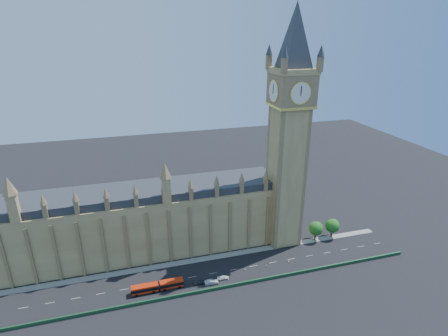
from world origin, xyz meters
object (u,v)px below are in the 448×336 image
object	(u,v)px
red_bus	(157,286)
car_white	(223,278)
car_grey	(200,282)
car_silver	(212,282)

from	to	relation	value
red_bus	car_white	xyz separation A→B (m)	(23.48, -0.56, -0.98)
car_grey	car_white	size ratio (longest dim) A/B	1.07
car_grey	car_silver	size ratio (longest dim) A/B	0.94
car_silver	car_white	world-z (taller)	car_silver
car_white	car_silver	bearing A→B (deg)	107.56
car_silver	car_white	bearing A→B (deg)	-70.09
car_grey	car_white	distance (m)	8.63
car_grey	car_white	xyz separation A→B (m)	(8.63, -0.03, -0.16)
red_bus	car_silver	xyz separation A→B (m)	(18.85, -1.93, -0.79)
red_bus	car_silver	bearing A→B (deg)	-6.24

